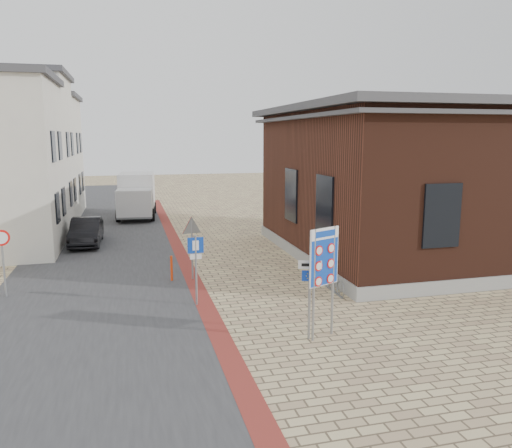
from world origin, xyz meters
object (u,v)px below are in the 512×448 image
box_truck (137,195)px  parking_sign (196,258)px  sedan (86,232)px  bollard (172,269)px  essen_sign (310,284)px  border_sign (324,259)px

box_truck → parking_sign: box_truck is taller
sedan → parking_sign: (4.17, -10.70, 0.90)m
box_truck → bollard: size_ratio=5.91×
essen_sign → bollard: (-3.13, 6.50, -1.04)m
parking_sign → bollard: bearing=99.3°
sedan → box_truck: box_truck is taller
sedan → parking_sign: 11.52m
bollard → border_sign: bearing=-61.5°
border_sign → bollard: (-3.53, 6.50, -1.72)m
box_truck → essen_sign: size_ratio=2.49×
border_sign → bollard: 7.59m
border_sign → essen_sign: border_sign is taller
border_sign → essen_sign: bearing=155.7°
border_sign → parking_sign: bearing=106.1°
box_truck → border_sign: (4.45, -22.55, 0.69)m
bollard → box_truck: bearing=93.3°
box_truck → bollard: 16.11m
parking_sign → bollard: 3.24m
border_sign → bollard: size_ratio=3.11×
box_truck → essen_sign: box_truck is taller
border_sign → box_truck: bearing=76.8°
parking_sign → essen_sign: bearing=-54.5°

